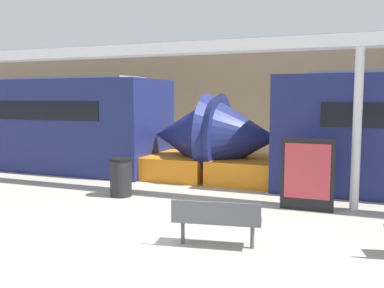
{
  "coord_description": "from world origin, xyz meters",
  "views": [
    {
      "loc": [
        3.44,
        -5.86,
        2.51
      ],
      "look_at": [
        -0.29,
        3.61,
        1.4
      ],
      "focal_mm": 40.0,
      "sensor_mm": 36.0,
      "label": 1
    }
  ],
  "objects_px": {
    "bench_near": "(216,218)",
    "poster_board": "(307,174)",
    "support_column_near": "(357,130)",
    "trash_bin": "(121,177)"
  },
  "relations": [
    {
      "from": "support_column_near",
      "to": "poster_board",
      "type": "bearing_deg",
      "value": -155.19
    },
    {
      "from": "bench_near",
      "to": "trash_bin",
      "type": "relative_size",
      "value": 1.58
    },
    {
      "from": "bench_near",
      "to": "trash_bin",
      "type": "height_order",
      "value": "trash_bin"
    },
    {
      "from": "trash_bin",
      "to": "poster_board",
      "type": "xyz_separation_m",
      "value": [
        4.57,
        0.3,
        0.33
      ]
    },
    {
      "from": "poster_board",
      "to": "bench_near",
      "type": "bearing_deg",
      "value": -110.77
    },
    {
      "from": "poster_board",
      "to": "support_column_near",
      "type": "bearing_deg",
      "value": 24.81
    },
    {
      "from": "bench_near",
      "to": "trash_bin",
      "type": "bearing_deg",
      "value": 132.52
    },
    {
      "from": "bench_near",
      "to": "poster_board",
      "type": "bearing_deg",
      "value": 59.6
    },
    {
      "from": "poster_board",
      "to": "support_column_near",
      "type": "xyz_separation_m",
      "value": [
        0.99,
        0.46,
        0.98
      ]
    },
    {
      "from": "trash_bin",
      "to": "poster_board",
      "type": "relative_size",
      "value": 0.6
    }
  ]
}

